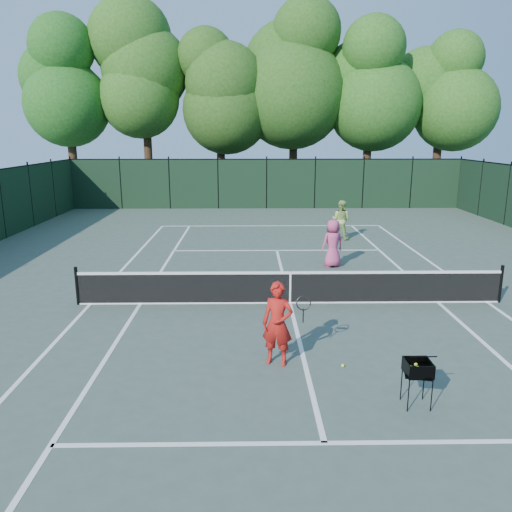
{
  "coord_description": "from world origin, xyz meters",
  "views": [
    {
      "loc": [
        -1.14,
        -13.02,
        4.55
      ],
      "look_at": [
        -0.92,
        1.0,
        1.1
      ],
      "focal_mm": 35.0,
      "sensor_mm": 36.0,
      "label": 1
    }
  ],
  "objects_px": {
    "coach": "(278,324)",
    "player_pink": "(333,243)",
    "loose_ball_midcourt": "(343,366)",
    "ball_hopper": "(418,368)",
    "player_green": "(341,220)"
  },
  "relations": [
    {
      "from": "coach",
      "to": "player_pink",
      "type": "xyz_separation_m",
      "value": [
        2.35,
        7.57,
        -0.02
      ]
    },
    {
      "from": "coach",
      "to": "player_pink",
      "type": "distance_m",
      "value": 7.92
    },
    {
      "from": "player_pink",
      "to": "player_green",
      "type": "distance_m",
      "value": 4.8
    },
    {
      "from": "coach",
      "to": "player_green",
      "type": "relative_size",
      "value": 0.99
    },
    {
      "from": "player_pink",
      "to": "coach",
      "type": "bearing_deg",
      "value": 51.07
    },
    {
      "from": "player_green",
      "to": "player_pink",
      "type": "bearing_deg",
      "value": 108.1
    },
    {
      "from": "coach",
      "to": "player_green",
      "type": "height_order",
      "value": "player_green"
    },
    {
      "from": "ball_hopper",
      "to": "player_pink",
      "type": "bearing_deg",
      "value": 103.06
    },
    {
      "from": "coach",
      "to": "loose_ball_midcourt",
      "type": "relative_size",
      "value": 25.28
    },
    {
      "from": "player_green",
      "to": "loose_ball_midcourt",
      "type": "distance_m",
      "value": 12.65
    },
    {
      "from": "player_green",
      "to": "ball_hopper",
      "type": "height_order",
      "value": "player_green"
    },
    {
      "from": "player_pink",
      "to": "ball_hopper",
      "type": "distance_m",
      "value": 9.22
    },
    {
      "from": "loose_ball_midcourt",
      "to": "player_pink",
      "type": "bearing_deg",
      "value": 82.29
    },
    {
      "from": "coach",
      "to": "player_pink",
      "type": "relative_size",
      "value": 1.02
    },
    {
      "from": "coach",
      "to": "ball_hopper",
      "type": "distance_m",
      "value": 2.82
    }
  ]
}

